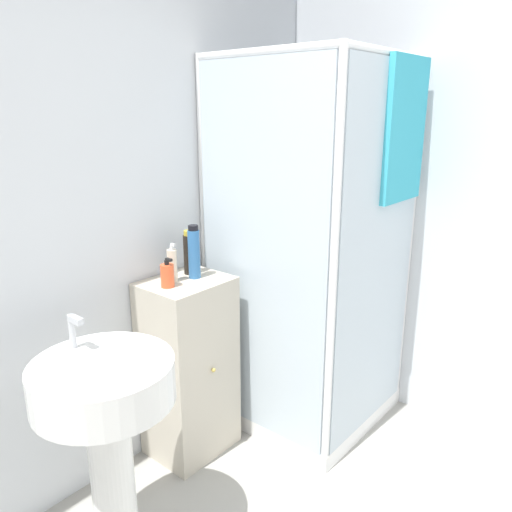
# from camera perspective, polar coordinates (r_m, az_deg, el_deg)

# --- Properties ---
(wall_back) EXTENTS (6.40, 0.06, 2.50)m
(wall_back) POSITION_cam_1_polar(r_m,az_deg,el_deg) (2.14, -23.87, 3.01)
(wall_back) COLOR silver
(wall_back) RESTS_ON ground_plane
(shower_enclosure) EXTENTS (0.82, 0.85, 1.95)m
(shower_enclosure) POSITION_cam_1_polar(r_m,az_deg,el_deg) (2.76, 6.67, -7.69)
(shower_enclosure) COLOR white
(shower_enclosure) RESTS_ON ground_plane
(vanity_cabinet) EXTENTS (0.40, 0.35, 0.92)m
(vanity_cabinet) POSITION_cam_1_polar(r_m,az_deg,el_deg) (2.57, -7.66, -12.48)
(vanity_cabinet) COLOR beige
(vanity_cabinet) RESTS_ON ground_plane
(sink) EXTENTS (0.50, 0.50, 0.99)m
(sink) POSITION_cam_1_polar(r_m,az_deg,el_deg) (1.95, -16.71, -17.12)
(sink) COLOR white
(sink) RESTS_ON ground_plane
(soap_dispenser) EXTENTS (0.06, 0.06, 0.14)m
(soap_dispenser) POSITION_cam_1_polar(r_m,az_deg,el_deg) (2.29, -10.10, -2.18)
(soap_dispenser) COLOR #E5562D
(soap_dispenser) RESTS_ON vanity_cabinet
(shampoo_bottle_tall_black) EXTENTS (0.06, 0.06, 0.22)m
(shampoo_bottle_tall_black) POSITION_cam_1_polar(r_m,az_deg,el_deg) (2.45, -7.58, 0.37)
(shampoo_bottle_tall_black) COLOR black
(shampoo_bottle_tall_black) RESTS_ON vanity_cabinet
(shampoo_bottle_blue) EXTENTS (0.06, 0.06, 0.26)m
(shampoo_bottle_blue) POSITION_cam_1_polar(r_m,az_deg,el_deg) (2.38, -7.10, 0.40)
(shampoo_bottle_blue) COLOR #2D66A3
(shampoo_bottle_blue) RESTS_ON vanity_cabinet
(lotion_bottle_white) EXTENTS (0.05, 0.05, 0.19)m
(lotion_bottle_white) POSITION_cam_1_polar(r_m,az_deg,el_deg) (2.35, -9.55, -1.05)
(lotion_bottle_white) COLOR beige
(lotion_bottle_white) RESTS_ON vanity_cabinet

